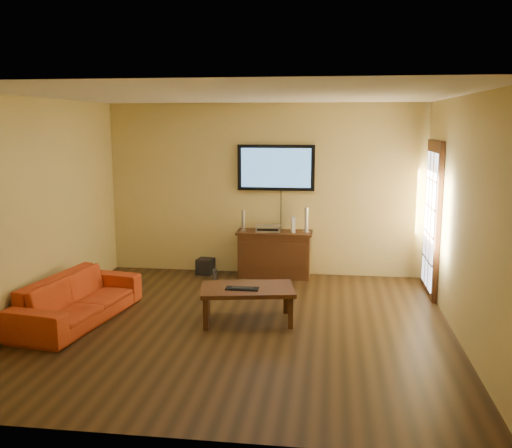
% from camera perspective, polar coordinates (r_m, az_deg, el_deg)
% --- Properties ---
extents(ground_plane, '(5.00, 5.00, 0.00)m').
position_cam_1_polar(ground_plane, '(6.93, -1.67, -10.14)').
color(ground_plane, black).
rests_on(ground_plane, ground).
extents(room_walls, '(5.00, 5.00, 5.00)m').
position_cam_1_polar(room_walls, '(7.15, -0.93, 4.41)').
color(room_walls, tan).
rests_on(room_walls, ground).
extents(french_door, '(0.07, 1.02, 2.22)m').
position_cam_1_polar(french_door, '(8.34, 17.17, 0.36)').
color(french_door, '#341A0B').
rests_on(french_door, ground).
extents(media_console, '(1.17, 0.45, 0.72)m').
position_cam_1_polar(media_console, '(8.96, 1.84, -3.01)').
color(media_console, '#341A0B').
rests_on(media_console, ground).
extents(television, '(1.21, 0.08, 0.71)m').
position_cam_1_polar(television, '(8.93, 2.01, 5.65)').
color(television, black).
rests_on(television, ground).
extents(coffee_table, '(1.22, 0.86, 0.43)m').
position_cam_1_polar(coffee_table, '(6.96, -0.84, -6.76)').
color(coffee_table, '#341A0B').
rests_on(coffee_table, ground).
extents(sofa, '(0.83, 1.96, 0.74)m').
position_cam_1_polar(sofa, '(7.31, -17.41, -6.45)').
color(sofa, '#B63914').
rests_on(sofa, ground).
extents(speaker_left, '(0.09, 0.09, 0.33)m').
position_cam_1_polar(speaker_left, '(8.92, -1.29, 0.28)').
color(speaker_left, silver).
rests_on(speaker_left, media_console).
extents(speaker_right, '(0.11, 0.11, 0.38)m').
position_cam_1_polar(speaker_right, '(8.82, 5.05, 0.30)').
color(speaker_right, silver).
rests_on(speaker_right, media_console).
extents(av_receiver, '(0.40, 0.29, 0.09)m').
position_cam_1_polar(av_receiver, '(8.91, 1.22, -0.43)').
color(av_receiver, silver).
rests_on(av_receiver, media_console).
extents(game_console, '(0.09, 0.18, 0.24)m').
position_cam_1_polar(game_console, '(8.83, 3.72, -0.04)').
color(game_console, white).
rests_on(game_console, media_console).
extents(subwoofer, '(0.29, 0.29, 0.25)m').
position_cam_1_polar(subwoofer, '(9.20, -5.07, -4.23)').
color(subwoofer, black).
rests_on(subwoofer, ground).
extents(bottle, '(0.07, 0.07, 0.19)m').
position_cam_1_polar(bottle, '(8.84, -4.15, -5.04)').
color(bottle, white).
rests_on(bottle, ground).
extents(keyboard, '(0.39, 0.15, 0.02)m').
position_cam_1_polar(keyboard, '(6.86, -1.39, -6.46)').
color(keyboard, black).
rests_on(keyboard, coffee_table).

